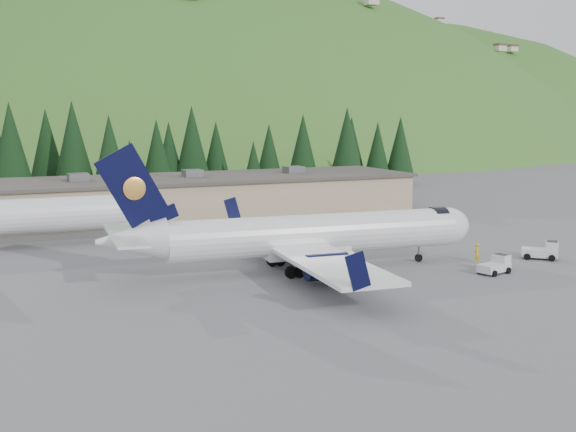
{
  "coord_description": "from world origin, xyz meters",
  "views": [
    {
      "loc": [
        -27.43,
        -56.19,
        13.83
      ],
      "look_at": [
        0.0,
        6.0,
        4.0
      ],
      "focal_mm": 45.0,
      "sensor_mm": 36.0,
      "label": 1
    }
  ],
  "objects_px": {
    "second_airliner": "(1,216)",
    "baggage_tug_b": "(543,251)",
    "baggage_tug_a": "(496,265)",
    "ramp_worker": "(477,253)",
    "terminal_building": "(157,197)",
    "airliner": "(305,236)"
  },
  "relations": [
    {
      "from": "baggage_tug_a",
      "to": "ramp_worker",
      "type": "relative_size",
      "value": 1.83
    },
    {
      "from": "baggage_tug_a",
      "to": "terminal_building",
      "type": "height_order",
      "value": "terminal_building"
    },
    {
      "from": "second_airliner",
      "to": "ramp_worker",
      "type": "relative_size",
      "value": 15.62
    },
    {
      "from": "baggage_tug_a",
      "to": "ramp_worker",
      "type": "bearing_deg",
      "value": 57.58
    },
    {
      "from": "baggage_tug_a",
      "to": "terminal_building",
      "type": "relative_size",
      "value": 0.05
    },
    {
      "from": "baggage_tug_b",
      "to": "terminal_building",
      "type": "relative_size",
      "value": 0.05
    },
    {
      "from": "airliner",
      "to": "second_airliner",
      "type": "distance_m",
      "value": 32.45
    },
    {
      "from": "airliner",
      "to": "terminal_building",
      "type": "xyz_separation_m",
      "value": [
        -4.01,
        37.92,
        -0.42
      ]
    },
    {
      "from": "baggage_tug_a",
      "to": "second_airliner",
      "type": "bearing_deg",
      "value": 128.13
    },
    {
      "from": "baggage_tug_b",
      "to": "ramp_worker",
      "type": "distance_m",
      "value": 6.8
    },
    {
      "from": "second_airliner",
      "to": "terminal_building",
      "type": "relative_size",
      "value": 0.39
    },
    {
      "from": "baggage_tug_a",
      "to": "airliner",
      "type": "bearing_deg",
      "value": 138.0
    },
    {
      "from": "baggage_tug_a",
      "to": "ramp_worker",
      "type": "height_order",
      "value": "ramp_worker"
    },
    {
      "from": "second_airliner",
      "to": "baggage_tug_b",
      "type": "height_order",
      "value": "second_airliner"
    },
    {
      "from": "airliner",
      "to": "second_airliner",
      "type": "relative_size",
      "value": 1.25
    },
    {
      "from": "terminal_building",
      "to": "ramp_worker",
      "type": "relative_size",
      "value": 40.34
    },
    {
      "from": "second_airliner",
      "to": "baggage_tug_b",
      "type": "bearing_deg",
      "value": -29.64
    },
    {
      "from": "second_airliner",
      "to": "terminal_building",
      "type": "xyz_separation_m",
      "value": [
        19.91,
        16.0,
        -0.7
      ]
    },
    {
      "from": "ramp_worker",
      "to": "baggage_tug_b",
      "type": "bearing_deg",
      "value": 124.69
    },
    {
      "from": "airliner",
      "to": "baggage_tug_b",
      "type": "relative_size",
      "value": 9.73
    },
    {
      "from": "second_airliner",
      "to": "baggage_tug_b",
      "type": "relative_size",
      "value": 7.77
    },
    {
      "from": "baggage_tug_a",
      "to": "terminal_building",
      "type": "bearing_deg",
      "value": 97.9
    }
  ]
}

